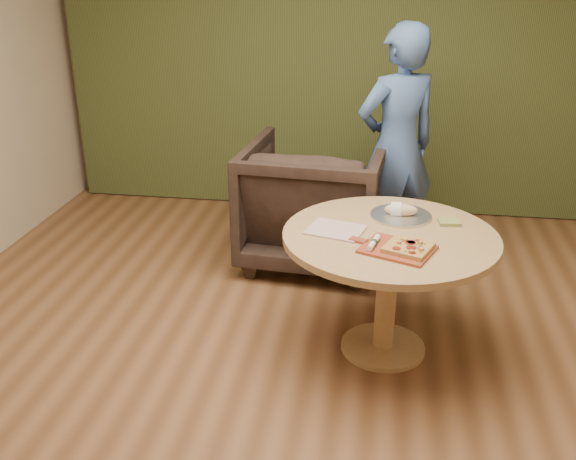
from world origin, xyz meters
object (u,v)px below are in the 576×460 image
(flatbread_pizza, at_px, (409,247))
(bread_roll, at_px, (400,210))
(cutlery_roll, at_px, (374,242))
(armchair, at_px, (315,197))
(pizza_paddle, at_px, (395,249))
(pedestal_table, at_px, (389,257))
(serving_tray, at_px, (401,216))
(person_standing, at_px, (397,148))

(flatbread_pizza, distance_m, bread_roll, 0.49)
(cutlery_roll, height_order, bread_roll, bread_roll)
(armchair, bearing_deg, pizza_paddle, 117.37)
(pedestal_table, xyz_separation_m, cutlery_roll, (-0.09, -0.20, 0.17))
(cutlery_roll, bearing_deg, armchair, 122.22)
(flatbread_pizza, relative_size, armchair, 0.28)
(pedestal_table, xyz_separation_m, flatbread_pizza, (0.09, -0.23, 0.17))
(cutlery_roll, height_order, serving_tray, cutlery_roll)
(pedestal_table, height_order, cutlery_roll, cutlery_roll)
(pizza_paddle, height_order, cutlery_roll, cutlery_roll)
(bread_roll, bearing_deg, pedestal_table, -100.50)
(bread_roll, bearing_deg, flatbread_pizza, -84.81)
(serving_tray, bearing_deg, armchair, 123.85)
(pedestal_table, distance_m, serving_tray, 0.30)
(pizza_paddle, height_order, flatbread_pizza, flatbread_pizza)
(person_standing, bearing_deg, bread_roll, 60.25)
(serving_tray, height_order, bread_roll, bread_roll)
(flatbread_pizza, bearing_deg, pedestal_table, 112.18)
(pizza_paddle, xyz_separation_m, flatbread_pizza, (0.07, -0.01, 0.02))
(pizza_paddle, height_order, person_standing, person_standing)
(bread_roll, bearing_deg, armchair, 123.46)
(pizza_paddle, relative_size, cutlery_roll, 2.40)
(flatbread_pizza, relative_size, bread_roll, 1.48)
(serving_tray, bearing_deg, person_standing, 91.70)
(bread_roll, distance_m, armchair, 1.12)
(flatbread_pizza, xyz_separation_m, bread_roll, (-0.04, 0.48, 0.02))
(pedestal_table, height_order, flatbread_pizza, flatbread_pizza)
(pizza_paddle, xyz_separation_m, bread_roll, (0.02, 0.47, 0.04))
(cutlery_roll, distance_m, armchair, 1.46)
(flatbread_pizza, height_order, serving_tray, flatbread_pizza)
(bread_roll, xyz_separation_m, armchair, (-0.60, 0.90, -0.28))
(cutlery_roll, height_order, person_standing, person_standing)
(serving_tray, distance_m, bread_roll, 0.04)
(serving_tray, height_order, person_standing, person_standing)
(bread_roll, bearing_deg, cutlery_roll, -106.40)
(cutlery_roll, xyz_separation_m, serving_tray, (0.14, 0.46, -0.02))
(flatbread_pizza, bearing_deg, pizza_paddle, 169.40)
(flatbread_pizza, xyz_separation_m, person_standing, (-0.07, 1.51, 0.10))
(cutlery_roll, bearing_deg, person_standing, 99.09)
(serving_tray, relative_size, bread_roll, 1.84)
(serving_tray, xyz_separation_m, armchair, (-0.61, 0.90, -0.24))
(pedestal_table, relative_size, pizza_paddle, 2.51)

